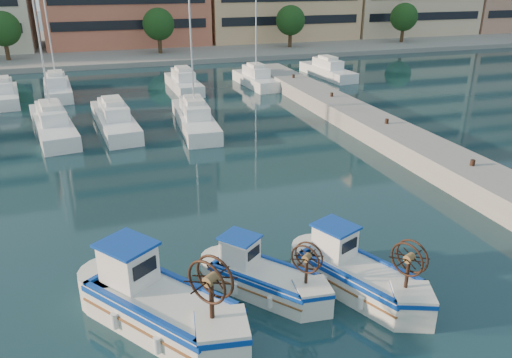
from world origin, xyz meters
The scene contains 6 objects.
ground centered at (0.00, 0.00, 0.00)m, with size 300.00×300.00×0.00m, color #1A3A45.
quay centered at (13.00, 8.00, 0.60)m, with size 3.00×60.00×1.20m, color gray.
yacht_marina centered at (-3.01, 27.67, 0.53)m, with size 39.74×23.47×11.50m.
fishing_boat_a centered at (-3.62, -0.01, 0.88)m, with size 4.59×5.19×3.21m.
fishing_boat_b centered at (-0.02, 0.67, 0.67)m, with size 3.56×3.86×2.42m.
fishing_boat_c centered at (3.07, -0.25, 0.75)m, with size 3.31×4.52×2.72m.
Camera 1 is at (-4.68, -12.96, 10.19)m, focal length 35.00 mm.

